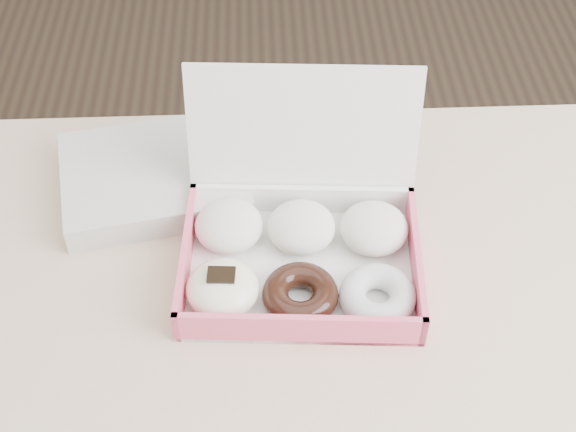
{
  "coord_description": "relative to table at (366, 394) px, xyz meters",
  "views": [
    {
      "loc": [
        -0.11,
        -0.46,
        1.47
      ],
      "look_at": [
        -0.08,
        0.13,
        0.83
      ],
      "focal_mm": 50.0,
      "sensor_mm": 36.0,
      "label": 1
    }
  ],
  "objects": [
    {
      "name": "newspapers",
      "position": [
        -0.25,
        0.26,
        0.1
      ],
      "size": [
        0.25,
        0.22,
        0.04
      ],
      "primitive_type": "cube",
      "rotation": [
        0.0,
        0.0,
        0.19
      ],
      "color": "silver",
      "rests_on": "table"
    },
    {
      "name": "table",
      "position": [
        0.0,
        0.0,
        0.0
      ],
      "size": [
        1.2,
        0.8,
        0.75
      ],
      "color": "tan",
      "rests_on": "ground"
    },
    {
      "name": "donut_box",
      "position": [
        -0.07,
        0.13,
        0.11
      ],
      "size": [
        0.28,
        0.25,
        0.19
      ],
      "rotation": [
        0.0,
        0.0,
        -0.07
      ],
      "color": "white",
      "rests_on": "table"
    }
  ]
}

